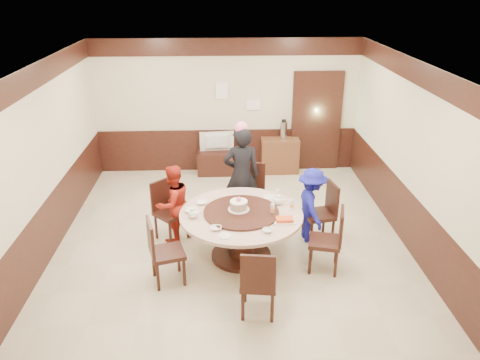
{
  "coord_description": "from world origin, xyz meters",
  "views": [
    {
      "loc": [
        -0.16,
        -6.6,
        3.93
      ],
      "look_at": [
        0.13,
        -0.15,
        1.1
      ],
      "focal_mm": 35.0,
      "sensor_mm": 36.0,
      "label": 1
    }
  ],
  "objects_px": {
    "person_red": "(173,204)",
    "person_standing": "(242,175)",
    "banquet_table": "(241,226)",
    "television": "(217,142)",
    "thermos": "(284,130)",
    "shrimp_platter": "(284,220)",
    "birthday_cake": "(239,205)",
    "tv_stand": "(218,162)",
    "person_blue": "(311,206)",
    "side_cabinet": "(280,155)"
  },
  "relations": [
    {
      "from": "person_standing",
      "to": "birthday_cake",
      "type": "height_order",
      "value": "person_standing"
    },
    {
      "from": "birthday_cake",
      "to": "thermos",
      "type": "xyz_separation_m",
      "value": [
        1.08,
        3.29,
        0.09
      ]
    },
    {
      "from": "banquet_table",
      "to": "thermos",
      "type": "xyz_separation_m",
      "value": [
        1.05,
        3.33,
        0.41
      ]
    },
    {
      "from": "person_red",
      "to": "tv_stand",
      "type": "xyz_separation_m",
      "value": [
        0.69,
        2.72,
        -0.39
      ]
    },
    {
      "from": "person_red",
      "to": "birthday_cake",
      "type": "height_order",
      "value": "person_red"
    },
    {
      "from": "person_standing",
      "to": "person_blue",
      "type": "relative_size",
      "value": 1.38
    },
    {
      "from": "shrimp_platter",
      "to": "thermos",
      "type": "distance_m",
      "value": 3.66
    },
    {
      "from": "shrimp_platter",
      "to": "tv_stand",
      "type": "height_order",
      "value": "shrimp_platter"
    },
    {
      "from": "thermos",
      "to": "tv_stand",
      "type": "bearing_deg",
      "value": -178.77
    },
    {
      "from": "tv_stand",
      "to": "side_cabinet",
      "type": "height_order",
      "value": "side_cabinet"
    },
    {
      "from": "banquet_table",
      "to": "television",
      "type": "bearing_deg",
      "value": 96.09
    },
    {
      "from": "banquet_table",
      "to": "person_red",
      "type": "bearing_deg",
      "value": 150.92
    },
    {
      "from": "person_blue",
      "to": "thermos",
      "type": "relative_size",
      "value": 3.22
    },
    {
      "from": "person_red",
      "to": "television",
      "type": "height_order",
      "value": "person_red"
    },
    {
      "from": "banquet_table",
      "to": "shrimp_platter",
      "type": "bearing_deg",
      "value": -26.63
    },
    {
      "from": "television",
      "to": "thermos",
      "type": "relative_size",
      "value": 1.9
    },
    {
      "from": "person_red",
      "to": "birthday_cake",
      "type": "relative_size",
      "value": 4.02
    },
    {
      "from": "television",
      "to": "thermos",
      "type": "height_order",
      "value": "thermos"
    },
    {
      "from": "birthday_cake",
      "to": "tv_stand",
      "type": "distance_m",
      "value": 3.33
    },
    {
      "from": "banquet_table",
      "to": "person_standing",
      "type": "distance_m",
      "value": 1.24
    },
    {
      "from": "television",
      "to": "birthday_cake",
      "type": "bearing_deg",
      "value": 89.97
    },
    {
      "from": "birthday_cake",
      "to": "thermos",
      "type": "bearing_deg",
      "value": 71.74
    },
    {
      "from": "person_standing",
      "to": "thermos",
      "type": "xyz_separation_m",
      "value": [
        0.99,
        2.14,
        0.1
      ]
    },
    {
      "from": "tv_stand",
      "to": "person_red",
      "type": "bearing_deg",
      "value": -104.27
    },
    {
      "from": "shrimp_platter",
      "to": "person_blue",
      "type": "bearing_deg",
      "value": 54.93
    },
    {
      "from": "person_red",
      "to": "person_blue",
      "type": "distance_m",
      "value": 2.18
    },
    {
      "from": "television",
      "to": "shrimp_platter",
      "type": "bearing_deg",
      "value": 99.12
    },
    {
      "from": "shrimp_platter",
      "to": "television",
      "type": "distance_m",
      "value": 3.73
    },
    {
      "from": "person_standing",
      "to": "person_red",
      "type": "distance_m",
      "value": 1.28
    },
    {
      "from": "shrimp_platter",
      "to": "television",
      "type": "xyz_separation_m",
      "value": [
        -0.95,
        3.6,
        -0.07
      ]
    },
    {
      "from": "shrimp_platter",
      "to": "side_cabinet",
      "type": "xyz_separation_m",
      "value": [
        0.39,
        3.63,
        -0.4
      ]
    },
    {
      "from": "shrimp_platter",
      "to": "tv_stand",
      "type": "xyz_separation_m",
      "value": [
        -0.95,
        3.6,
        -0.53
      ]
    },
    {
      "from": "person_blue",
      "to": "side_cabinet",
      "type": "bearing_deg",
      "value": -3.39
    },
    {
      "from": "person_red",
      "to": "person_standing",
      "type": "bearing_deg",
      "value": 166.82
    },
    {
      "from": "person_red",
      "to": "birthday_cake",
      "type": "xyz_separation_m",
      "value": [
        1.01,
        -0.53,
        0.22
      ]
    },
    {
      "from": "birthday_cake",
      "to": "television",
      "type": "xyz_separation_m",
      "value": [
        -0.32,
        3.26,
        -0.14
      ]
    },
    {
      "from": "birthday_cake",
      "to": "tv_stand",
      "type": "height_order",
      "value": "birthday_cake"
    },
    {
      "from": "shrimp_platter",
      "to": "person_standing",
      "type": "bearing_deg",
      "value": 109.62
    },
    {
      "from": "birthday_cake",
      "to": "thermos",
      "type": "height_order",
      "value": "thermos"
    },
    {
      "from": "side_cabinet",
      "to": "thermos",
      "type": "relative_size",
      "value": 2.11
    },
    {
      "from": "person_blue",
      "to": "side_cabinet",
      "type": "height_order",
      "value": "person_blue"
    },
    {
      "from": "person_standing",
      "to": "birthday_cake",
      "type": "relative_size",
      "value": 5.33
    },
    {
      "from": "side_cabinet",
      "to": "person_standing",
      "type": "bearing_deg",
      "value": -113.42
    },
    {
      "from": "tv_stand",
      "to": "side_cabinet",
      "type": "xyz_separation_m",
      "value": [
        1.34,
        0.03,
        0.12
      ]
    },
    {
      "from": "person_red",
      "to": "side_cabinet",
      "type": "relative_size",
      "value": 1.59
    },
    {
      "from": "banquet_table",
      "to": "person_blue",
      "type": "height_order",
      "value": "person_blue"
    },
    {
      "from": "shrimp_platter",
      "to": "thermos",
      "type": "relative_size",
      "value": 0.79
    },
    {
      "from": "birthday_cake",
      "to": "thermos",
      "type": "relative_size",
      "value": 0.83
    },
    {
      "from": "thermos",
      "to": "shrimp_platter",
      "type": "bearing_deg",
      "value": -97.15
    },
    {
      "from": "banquet_table",
      "to": "birthday_cake",
      "type": "relative_size",
      "value": 5.71
    }
  ]
}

